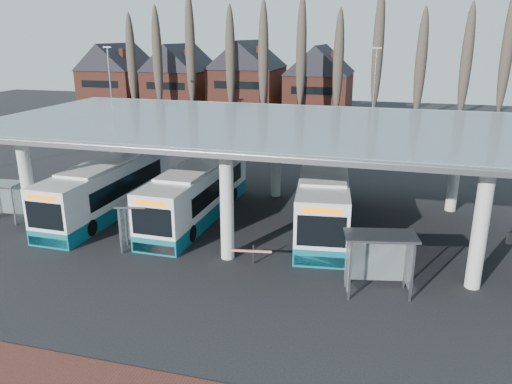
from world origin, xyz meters
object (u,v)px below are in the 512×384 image
(shelter_2, at_px, (379,250))
(bus_1, at_px, (198,192))
(bus_2, at_px, (323,196))
(shelter_1, at_px, (146,215))
(shelter_0, at_px, (2,192))
(bus_0, at_px, (108,188))

(shelter_2, bearing_deg, bus_1, 136.20)
(bus_2, distance_m, shelter_1, 10.87)
(shelter_1, xyz_separation_m, shelter_2, (12.33, -1.70, 0.15))
(bus_1, relative_size, shelter_2, 3.67)
(shelter_2, bearing_deg, shelter_0, 160.09)
(bus_0, height_order, shelter_2, bus_0)
(bus_0, xyz_separation_m, shelter_0, (-5.53, -3.21, 0.23))
(bus_1, distance_m, shelter_2, 13.57)
(shelter_0, xyz_separation_m, shelter_2, (23.03, -3.22, 0.26))
(bus_1, distance_m, bus_2, 7.95)
(bus_1, xyz_separation_m, shelter_2, (11.52, -7.15, 0.49))
(shelter_0, xyz_separation_m, shelter_1, (10.69, -1.52, 0.11))
(bus_0, distance_m, shelter_1, 7.01)
(bus_2, bearing_deg, shelter_0, -172.75)
(shelter_1, bearing_deg, shelter_0, 157.17)
(bus_2, bearing_deg, shelter_1, -150.33)
(bus_1, xyz_separation_m, shelter_1, (-0.81, -5.46, 0.34))
(bus_0, distance_m, bus_1, 6.02)
(shelter_0, bearing_deg, shelter_2, -13.49)
(bus_0, bearing_deg, shelter_2, -19.38)
(bus_2, distance_m, shelter_2, 9.00)
(bus_0, relative_size, bus_1, 1.00)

